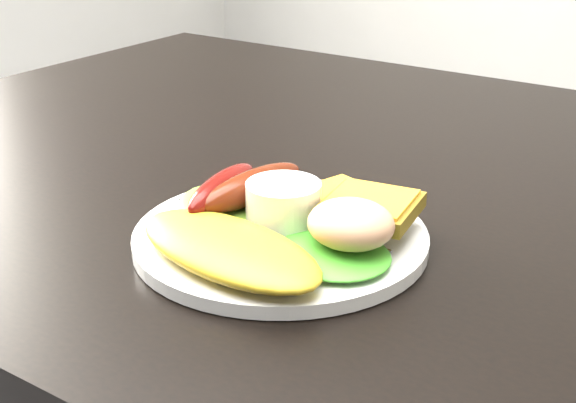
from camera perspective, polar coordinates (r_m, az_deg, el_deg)
name	(u,v)px	position (r m, az deg, el deg)	size (l,w,h in m)	color
dining_table	(390,195)	(0.76, 7.23, 0.46)	(1.20, 0.80, 0.04)	black
person	(509,33)	(1.58, 15.47, 11.45)	(0.52, 0.35, 1.44)	navy
plate	(281,237)	(0.61, -0.53, -2.57)	(0.22, 0.22, 0.01)	white
lettuce_left	(233,202)	(0.64, -3.92, -0.07)	(0.09, 0.08, 0.01)	#5EA229
lettuce_right	(333,254)	(0.56, 3.22, -3.72)	(0.09, 0.08, 0.01)	#2E991A
omelette	(229,248)	(0.55, -4.25, -3.34)	(0.16, 0.08, 0.02)	yellow
sausage_a	(222,188)	(0.63, -4.70, 0.97)	(0.02, 0.10, 0.02)	maroon
sausage_b	(253,187)	(0.63, -2.54, 1.06)	(0.03, 0.11, 0.03)	#61110A
ramekin	(283,204)	(0.61, -0.33, -0.17)	(0.06, 0.06, 0.03)	white
toast_a	(339,205)	(0.63, 3.66, -0.28)	(0.07, 0.07, 0.01)	brown
toast_b	(371,207)	(0.60, 5.90, -0.42)	(0.07, 0.07, 0.01)	olive
potato_salad	(351,224)	(0.56, 4.49, -1.61)	(0.06, 0.06, 0.03)	beige
fork	(251,218)	(0.62, -2.62, -1.15)	(0.14, 0.01, 0.00)	#ADAFB7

